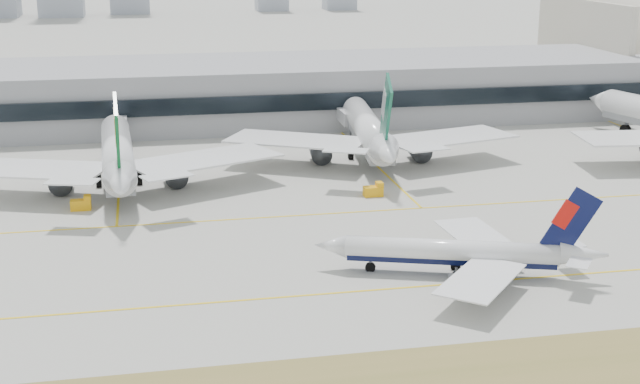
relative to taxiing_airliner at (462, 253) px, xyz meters
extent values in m
plane|color=#9E9C94|center=(-22.53, 2.06, -3.31)|extent=(3000.00, 3000.00, 0.00)
cube|color=yellow|center=(-22.53, -2.94, -3.28)|extent=(360.00, 0.45, 0.04)
cube|color=yellow|center=(-22.53, 32.06, -3.28)|extent=(360.00, 0.45, 0.04)
cylinder|color=white|center=(-1.42, 0.49, 0.25)|extent=(29.06, 12.67, 3.24)
cube|color=black|center=(-1.42, 0.49, -0.64)|extent=(28.34, 12.02, 1.46)
cone|color=white|center=(-17.56, 6.03, 0.25)|extent=(5.33, 4.53, 3.24)
cone|color=white|center=(15.70, -5.39, 0.66)|extent=(7.27, 5.20, 3.24)
cube|color=white|center=(5.11, 7.74, -0.23)|extent=(8.16, 16.33, 0.19)
cube|color=white|center=(15.90, -1.01, 0.90)|extent=(2.95, 4.58, 0.13)
cylinder|color=#3F4247|center=(2.56, 5.45, -2.01)|extent=(5.46, 3.90, 2.43)
cube|color=#3F4247|center=(2.56, 5.45, -1.04)|extent=(2.02, 0.90, 1.13)
cube|color=white|center=(-0.72, -9.24, -0.23)|extent=(15.98, 16.85, 0.19)
cube|color=white|center=(13.16, -8.97, 0.90)|extent=(5.02, 5.35, 0.13)
cylinder|color=#3F4247|center=(-1.32, -5.87, -2.01)|extent=(5.46, 3.90, 2.43)
cube|color=#3F4247|center=(-1.32, -5.87, -1.04)|extent=(2.02, 0.90, 1.13)
cube|color=#0A103E|center=(13.75, -4.72, 5.18)|extent=(7.66, 2.87, 10.14)
cube|color=red|center=(12.97, -4.45, 6.27)|extent=(3.53, 1.51, 4.35)
cylinder|color=#3F4247|center=(-12.06, 4.14, -2.34)|extent=(0.39, 0.39, 1.94)
cylinder|color=black|center=(-12.06, 4.14, -2.74)|extent=(1.56, 1.01, 1.46)
cylinder|color=#3F4247|center=(-1.32, -1.77, -2.34)|extent=(0.39, 0.39, 1.94)
cylinder|color=black|center=(-1.32, -1.77, -2.74)|extent=(1.56, 1.01, 1.46)
cylinder|color=#3F4247|center=(0.04, 2.21, -2.34)|extent=(0.39, 0.39, 1.94)
cylinder|color=black|center=(0.04, 2.21, -2.74)|extent=(1.56, 1.01, 1.46)
cylinder|color=white|center=(-47.98, 59.09, 3.14)|extent=(7.53, 44.47, 5.86)
cube|color=slate|center=(-47.98, 59.09, 1.52)|extent=(6.62, 43.55, 2.64)
cone|color=white|center=(-48.95, 84.59, 3.14)|extent=(6.11, 6.98, 5.86)
cone|color=white|center=(-46.95, 32.05, 3.87)|extent=(6.23, 10.05, 5.86)
cube|color=white|center=(-31.93, 53.19, 2.26)|extent=(30.92, 23.27, 0.35)
cube|color=white|center=(-39.41, 34.18, 4.31)|extent=(9.18, 6.87, 0.23)
cylinder|color=#3F4247|center=(-37.31, 55.92, -0.96)|extent=(4.67, 7.54, 4.39)
cube|color=#3F4247|center=(-37.31, 55.92, 0.79)|extent=(0.56, 3.09, 2.05)
cube|color=white|center=(-63.53, 51.99, 2.26)|extent=(30.82, 21.65, 0.35)
cube|color=white|center=(-54.63, 33.61, 4.31)|extent=(9.06, 6.38, 0.23)
cylinder|color=#3F4247|center=(-58.38, 55.12, -0.96)|extent=(4.67, 7.54, 4.39)
cube|color=#3F4247|center=(-58.38, 55.12, 0.79)|extent=(0.56, 3.09, 2.05)
cube|color=#0B5325|center=(-47.07, 35.12, 10.82)|extent=(0.99, 12.26, 15.71)
cube|color=#EDA50D|center=(-47.12, 36.35, 12.53)|extent=(0.85, 5.54, 6.72)
cylinder|color=#3F4247|center=(-48.62, 75.90, -1.55)|extent=(0.70, 0.70, 3.51)
cylinder|color=black|center=(-48.62, 75.90, -2.28)|extent=(1.12, 2.67, 2.64)
cylinder|color=#3F4247|center=(-51.74, 57.72, -1.55)|extent=(0.70, 0.70, 3.51)
cylinder|color=black|center=(-51.74, 57.72, -2.28)|extent=(1.12, 2.67, 2.64)
cylinder|color=#3F4247|center=(-44.13, 58.01, -1.55)|extent=(0.70, 0.70, 3.51)
cylinder|color=black|center=(-44.13, 58.01, -2.28)|extent=(1.12, 2.67, 2.64)
cylinder|color=white|center=(4.45, 70.63, 3.14)|extent=(10.83, 44.66, 5.86)
cube|color=slate|center=(4.45, 70.63, 1.53)|extent=(9.86, 43.68, 2.64)
cone|color=white|center=(7.33, 95.99, 3.14)|extent=(6.58, 7.38, 5.86)
cone|color=white|center=(1.39, 43.74, 3.87)|extent=(6.93, 10.44, 5.86)
cube|color=white|center=(19.42, 62.38, 2.26)|extent=(30.54, 19.93, 0.35)
cube|color=white|center=(9.16, 44.72, 4.31)|extent=(8.89, 5.85, 0.23)
cylinder|color=#3F4247|center=(14.52, 65.89, -0.96)|extent=(5.20, 7.83, 4.39)
cube|color=#3F4247|center=(14.52, 65.89, 0.79)|extent=(0.78, 3.10, 2.05)
cube|color=white|center=(-12.00, 65.96, 2.26)|extent=(30.86, 24.74, 0.35)
cube|color=white|center=(-5.97, 46.44, 4.31)|extent=(9.25, 7.32, 0.23)
cylinder|color=#3F4247|center=(-6.43, 68.27, -0.96)|extent=(5.20, 7.83, 4.39)
cube|color=#3F4247|center=(-6.43, 68.27, 0.79)|extent=(0.78, 3.10, 2.05)
cube|color=#145840|center=(1.73, 46.80, 10.82)|extent=(1.91, 12.23, 15.71)
cube|color=#A6ABAF|center=(1.87, 48.02, 12.53)|extent=(1.26, 5.56, 6.72)
cylinder|color=#3F4247|center=(6.35, 87.35, -1.55)|extent=(0.70, 0.70, 3.51)
cylinder|color=black|center=(6.35, 87.35, -2.28)|extent=(1.32, 2.73, 2.64)
cylinder|color=#3F4247|center=(0.52, 69.84, -1.55)|extent=(0.70, 0.70, 3.51)
cylinder|color=black|center=(0.52, 69.84, -2.28)|extent=(1.32, 2.73, 2.64)
cylinder|color=#3F4247|center=(8.09, 68.98, -1.55)|extent=(0.70, 0.70, 3.51)
cylinder|color=black|center=(8.09, 68.98, -2.28)|extent=(1.32, 2.73, 2.64)
cone|color=white|center=(68.44, 89.26, 3.73)|extent=(8.04, 8.75, 6.40)
cylinder|color=#3F4247|center=(70.80, 80.06, -1.39)|extent=(0.77, 0.77, 3.84)
cylinder|color=black|center=(70.80, 80.06, -2.19)|extent=(1.80, 3.07, 2.88)
cube|color=gray|center=(-22.53, 117.06, 4.19)|extent=(280.00, 42.00, 15.00)
cube|color=black|center=(-22.53, 95.56, 4.64)|extent=(280.00, 1.20, 4.00)
cube|color=beige|center=(87.47, 137.06, 10.79)|extent=(2.00, 57.00, 27.90)
cube|color=#EDA30C|center=(-54.26, 42.86, -2.41)|extent=(3.50, 2.00, 1.80)
cube|color=#EDA30C|center=(-53.06, 42.86, -1.21)|extent=(1.20, 1.80, 1.00)
cylinder|color=black|center=(-55.46, 42.06, -2.96)|extent=(0.70, 0.30, 0.70)
cylinder|color=black|center=(-55.46, 43.66, -2.96)|extent=(0.70, 0.30, 0.70)
cylinder|color=black|center=(-53.06, 42.06, -2.96)|extent=(0.70, 0.30, 0.70)
cylinder|color=black|center=(-53.06, 43.66, -2.96)|extent=(0.70, 0.30, 0.70)
cube|color=#EDA30C|center=(-2.01, 41.13, -2.41)|extent=(3.50, 2.00, 1.80)
cube|color=#EDA30C|center=(-0.81, 41.13, -1.21)|extent=(1.20, 1.80, 1.00)
cylinder|color=black|center=(-3.21, 40.33, -2.96)|extent=(0.70, 0.30, 0.70)
cylinder|color=black|center=(-3.21, 41.93, -2.96)|extent=(0.70, 0.30, 0.70)
cylinder|color=black|center=(-0.81, 40.33, -2.96)|extent=(0.70, 0.30, 0.70)
cylinder|color=black|center=(-0.81, 41.93, -2.96)|extent=(0.70, 0.30, 0.70)
camera|label=1|loc=(-42.53, -111.16, 42.58)|focal=50.00mm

